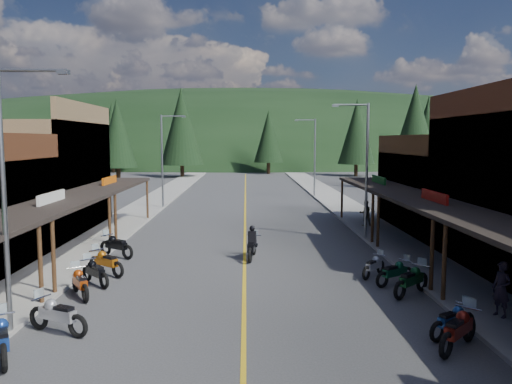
{
  "coord_description": "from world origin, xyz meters",
  "views": [
    {
      "loc": [
        0.08,
        -20.79,
        5.91
      ],
      "look_at": [
        0.63,
        6.88,
        3.0
      ],
      "focal_mm": 35.0,
      "sensor_mm": 36.0,
      "label": 1
    }
  ],
  "objects": [
    {
      "name": "pine_5",
      "position": [
        34.0,
        72.0,
        7.99
      ],
      "size": [
        6.72,
        6.72,
        14.0
      ],
      "color": "black",
      "rests_on": "ground"
    },
    {
      "name": "streetlight_2",
      "position": [
        6.95,
        8.0,
        4.46
      ],
      "size": [
        2.16,
        0.18,
        8.0
      ],
      "color": "gray",
      "rests_on": "ground"
    },
    {
      "name": "pine_7",
      "position": [
        -32.0,
        76.0,
        7.24
      ],
      "size": [
        5.88,
        5.88,
        12.5
      ],
      "color": "black",
      "rests_on": "ground"
    },
    {
      "name": "bike_west_6",
      "position": [
        -6.17,
        -2.41,
        0.61
      ],
      "size": [
        1.72,
        2.2,
        1.22
      ],
      "primitive_type": null,
      "rotation": [
        0.0,
        0.0,
        0.55
      ],
      "color": "#A83A0C",
      "rests_on": "ground"
    },
    {
      "name": "pine_3",
      "position": [
        4.0,
        66.0,
        6.48
      ],
      "size": [
        5.04,
        5.04,
        11.0
      ],
      "color": "black",
      "rests_on": "ground"
    },
    {
      "name": "bike_east_6",
      "position": [
        6.36,
        -2.45,
        0.65
      ],
      "size": [
        2.19,
        2.07,
        1.29
      ],
      "primitive_type": null,
      "rotation": [
        0.0,
        0.0,
        -0.84
      ],
      "color": "#0B3718",
      "rests_on": "ground"
    },
    {
      "name": "pine_9",
      "position": [
        24.0,
        45.0,
        6.38
      ],
      "size": [
        4.93,
        4.93,
        10.8
      ],
      "color": "black",
      "rests_on": "ground"
    },
    {
      "name": "pedestrian_east_a",
      "position": [
        8.39,
        -5.16,
        1.07
      ],
      "size": [
        0.67,
        0.79,
        1.84
      ],
      "primitive_type": "imported",
      "rotation": [
        0.0,
        0.0,
        -1.17
      ],
      "color": "black",
      "rests_on": "sidewalk_east"
    },
    {
      "name": "sidewalk_west",
      "position": [
        -8.7,
        20.0,
        0.07
      ],
      "size": [
        3.4,
        94.0,
        0.15
      ],
      "primitive_type": "cube",
      "color": "gray",
      "rests_on": "ground"
    },
    {
      "name": "bike_west_7",
      "position": [
        -6.07,
        -0.85,
        0.6
      ],
      "size": [
        1.93,
        2.0,
        1.19
      ],
      "primitive_type": null,
      "rotation": [
        0.0,
        0.0,
        0.75
      ],
      "color": "black",
      "rests_on": "ground"
    },
    {
      "name": "sidewalk_east",
      "position": [
        8.7,
        20.0,
        0.07
      ],
      "size": [
        3.4,
        94.0,
        0.15
      ],
      "primitive_type": "cube",
      "color": "gray",
      "rests_on": "ground"
    },
    {
      "name": "pine_4",
      "position": [
        18.0,
        60.0,
        7.24
      ],
      "size": [
        5.88,
        5.88,
        12.5
      ],
      "color": "black",
      "rests_on": "ground"
    },
    {
      "name": "pine_2",
      "position": [
        -10.0,
        58.0,
        7.99
      ],
      "size": [
        6.72,
        6.72,
        14.0
      ],
      "color": "black",
      "rests_on": "ground"
    },
    {
      "name": "pine_1",
      "position": [
        -24.0,
        70.0,
        7.24
      ],
      "size": [
        5.88,
        5.88,
        12.5
      ],
      "color": "black",
      "rests_on": "ground"
    },
    {
      "name": "pine_8",
      "position": [
        -22.0,
        40.0,
        5.98
      ],
      "size": [
        4.48,
        4.48,
        10.0
      ],
      "color": "black",
      "rests_on": "ground"
    },
    {
      "name": "centerline",
      "position": [
        0.0,
        20.0,
        0.01
      ],
      "size": [
        0.15,
        90.0,
        0.01
      ],
      "primitive_type": "cube",
      "color": "gold",
      "rests_on": "ground"
    },
    {
      "name": "shop_west_3",
      "position": [
        -13.78,
        11.3,
        3.52
      ],
      "size": [
        10.9,
        10.2,
        8.2
      ],
      "color": "brown",
      "rests_on": "ground"
    },
    {
      "name": "pedestrian_east_b",
      "position": [
        8.08,
        12.15,
        1.0
      ],
      "size": [
        0.86,
        0.54,
        1.71
      ],
      "primitive_type": "imported",
      "rotation": [
        0.0,
        0.0,
        3.22
      ],
      "color": "brown",
      "rests_on": "sidewalk_east"
    },
    {
      "name": "ridge_hill",
      "position": [
        0.0,
        135.0,
        0.0
      ],
      "size": [
        310.0,
        140.0,
        60.0
      ],
      "primitive_type": "ellipsoid",
      "color": "black",
      "rests_on": "ground"
    },
    {
      "name": "pine_10",
      "position": [
        -18.0,
        50.0,
        6.78
      ],
      "size": [
        5.38,
        5.38,
        11.6
      ],
      "color": "black",
      "rests_on": "ground"
    },
    {
      "name": "rider_on_bike",
      "position": [
        0.37,
        3.49,
        0.7
      ],
      "size": [
        1.08,
        2.38,
        1.75
      ],
      "rotation": [
        0.0,
        0.0,
        -0.14
      ],
      "color": "black",
      "rests_on": "ground"
    },
    {
      "name": "pine_0",
      "position": [
        -40.0,
        62.0,
        6.48
      ],
      "size": [
        5.04,
        5.04,
        11.0
      ],
      "color": "black",
      "rests_on": "ground"
    },
    {
      "name": "streetlight_0",
      "position": [
        -6.95,
        -6.0,
        4.46
      ],
      "size": [
        2.16,
        0.18,
        8.0
      ],
      "color": "gray",
      "rests_on": "ground"
    },
    {
      "name": "ground",
      "position": [
        0.0,
        0.0,
        0.0
      ],
      "size": [
        220.0,
        220.0,
        0.0
      ],
      "primitive_type": "plane",
      "color": "#38383A",
      "rests_on": "ground"
    },
    {
      "name": "streetlight_1",
      "position": [
        -6.95,
        22.0,
        4.46
      ],
      "size": [
        2.16,
        0.18,
        8.0
      ],
      "color": "gray",
      "rests_on": "ground"
    },
    {
      "name": "streetlight_3",
      "position": [
        6.95,
        30.0,
        4.46
      ],
      "size": [
        2.16,
        0.18,
        8.0
      ],
      "color": "gray",
      "rests_on": "ground"
    },
    {
      "name": "shop_east_3",
      "position": [
        13.75,
        11.3,
        2.53
      ],
      "size": [
        10.9,
        10.2,
        6.2
      ],
      "color": "#4C2D16",
      "rests_on": "ground"
    },
    {
      "name": "bike_west_5",
      "position": [
        -5.67,
        -5.98,
        0.64
      ],
      "size": [
        2.36,
        1.67,
        1.29
      ],
      "primitive_type": null,
      "rotation": [
        0.0,
        0.0,
        1.11
      ],
      "color": "#98989D",
      "rests_on": "ground"
    },
    {
      "name": "bike_west_8",
      "position": [
        -6.05,
        0.65,
        0.64
      ],
      "size": [
        2.23,
        1.96,
        1.28
      ],
      "primitive_type": null,
      "rotation": [
        0.0,
        0.0,
        0.91
      ],
      "color": "#A8560C",
      "rests_on": "ground"
    },
    {
      "name": "pine_11",
      "position": [
        20.0,
        38.0,
        7.19
      ],
      "size": [
        5.82,
        5.82,
        12.4
      ],
      "color": "black",
      "rests_on": "ground"
    },
    {
      "name": "bike_east_8",
      "position": [
        5.58,
        0.14,
        0.53
      ],
      "size": [
        1.69,
        1.81,
        1.06
      ],
      "primitive_type": null,
      "rotation": [
        0.0,
        0.0,
        -0.72
      ],
      "color": "#ADADB3",
      "rests_on": "ground"
    },
    {
      "name": "bike_east_4",
      "position": [
        6.04,
        -7.39,
        0.65
      ],
      "size": [
        2.14,
        2.14,
        1.3
      ],
      "primitive_type": null,
      "rotation": [
        0.0,
        0.0,
        -0.79
      ],
      "color": "maroon",
      "rests_on": "ground"
    },
    {
      "name": "bike_west_9",
      "position": [
        -6.46,
        3.96,
        0.66
      ],
      "size": [
        2.32,
        1.96,
        1.31
      ],
      "primitive_type": null,
      "rotation": [
        0.0,
        0.0,
        0.95
      ],
      "color": "black",
      "rests_on": "ground"
    },
    {
      "name": "bike_east_7",
      "position": [
        6.13,
        -1.11,
        0.58
      ],
      "size": [
        2.09,
        1.64,
        1.16
      ],
      "primitive_type": null,
      "rotation": [
        0.0,
        0.0,
        -1.03
      ],
      "color": "#0C4028",
      "rests_on": "ground"
    },
    {
      "name": "bike_east_5",
      "position": [
        6.26,
        -6.5,
        0.56
      ],
      "size": [
        2.03,
        1.59,
        1.13
      ],
      "primitive_type": null,
      "rotation": [
        0.0,
        0.0,
        -1.02
      ],
      "color": "navy",
      "rests_on": "ground"
    },
    {
      "name": "bike_west_4",
      "position": [
        -6.48,
        -7.78,
        0.65
      ],
      "size": [
        1.74,
        2.36,
        1.3
      ],
      "primitive_type": null,
      "rotation": [
        0.0,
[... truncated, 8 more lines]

